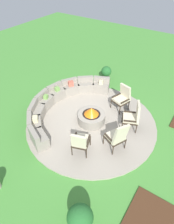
{
  "coord_description": "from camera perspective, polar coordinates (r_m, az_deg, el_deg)",
  "views": [
    {
      "loc": [
        -4.68,
        -2.95,
        5.3
      ],
      "look_at": [
        0.0,
        0.2,
        0.45
      ],
      "focal_mm": 31.17,
      "sensor_mm": 36.0,
      "label": 1
    }
  ],
  "objects": [
    {
      "name": "mulch_bed_left",
      "position": [
        5.82,
        17.54,
        -28.45
      ],
      "size": [
        1.54,
        1.12,
        0.04
      ],
      "primitive_type": "cube",
      "color": "#472B19",
      "rests_on": "ground_plane"
    },
    {
      "name": "potted_plant_0",
      "position": [
        9.99,
        5.65,
        11.38
      ],
      "size": [
        0.51,
        0.51,
        0.78
      ],
      "color": "#605B56",
      "rests_on": "ground_plane"
    },
    {
      "name": "lounge_chair_front_left",
      "position": [
        6.22,
        -1.95,
        -8.59
      ],
      "size": [
        0.75,
        0.69,
        0.99
      ],
      "rotation": [
        0.0,
        0.0,
        5.06
      ],
      "color": "#2D2319",
      "rests_on": "patio_circle"
    },
    {
      "name": "potted_plant_2",
      "position": [
        5.21,
        -2.02,
        -28.67
      ],
      "size": [
        0.64,
        0.64,
        0.8
      ],
      "color": "#A89E8E",
      "rests_on": "ground_plane"
    },
    {
      "name": "curved_stone_bench",
      "position": [
        8.19,
        -7.68,
        3.06
      ],
      "size": [
        4.59,
        2.03,
        0.69
      ],
      "color": "gray",
      "rests_on": "patio_circle"
    },
    {
      "name": "lounge_chair_back_left",
      "position": [
        7.18,
        13.38,
        -1.13
      ],
      "size": [
        0.76,
        0.76,
        1.17
      ],
      "rotation": [
        0.0,
        0.0,
        6.72
      ],
      "color": "#2D2319",
      "rests_on": "patio_circle"
    },
    {
      "name": "lounge_chair_back_right",
      "position": [
        8.04,
        10.33,
        4.32
      ],
      "size": [
        0.73,
        0.72,
        1.09
      ],
      "rotation": [
        0.0,
        0.0,
        7.52
      ],
      "color": "#2D2319",
      "rests_on": "patio_circle"
    },
    {
      "name": "fire_pit",
      "position": [
        7.45,
        1.28,
        -1.34
      ],
      "size": [
        1.06,
        1.06,
        0.67
      ],
      "color": "gray",
      "rests_on": "patio_circle"
    },
    {
      "name": "ground_plane",
      "position": [
        7.66,
        1.24,
        -3.1
      ],
      "size": [
        24.0,
        24.0,
        0.0
      ],
      "primitive_type": "plane",
      "color": "#478C38"
    },
    {
      "name": "patio_circle",
      "position": [
        7.64,
        1.25,
        -2.93
      ],
      "size": [
        5.0,
        5.0,
        0.06
      ],
      "primitive_type": "cylinder",
      "color": "#9E9384",
      "rests_on": "ground_plane"
    },
    {
      "name": "lounge_chair_front_right",
      "position": [
        6.37,
        8.81,
        -7.07
      ],
      "size": [
        0.75,
        0.77,
        1.16
      ],
      "rotation": [
        0.0,
        0.0,
        5.85
      ],
      "color": "#2D2319",
      "rests_on": "patio_circle"
    }
  ]
}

